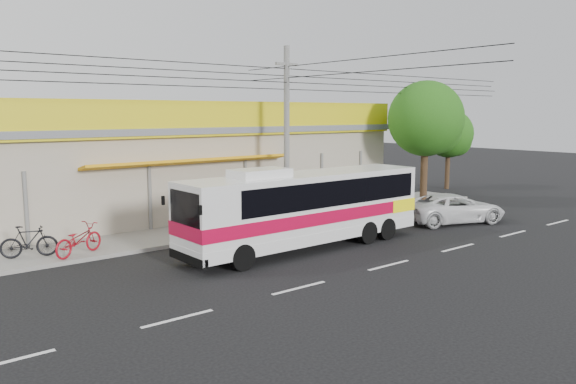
{
  "coord_description": "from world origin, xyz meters",
  "views": [
    {
      "loc": [
        -14.34,
        -14.85,
        5.17
      ],
      "look_at": [
        -0.8,
        2.0,
        2.11
      ],
      "focal_mm": 35.0,
      "sensor_mm": 36.0,
      "label": 1
    }
  ],
  "objects_px": {
    "motorbike_red": "(78,240)",
    "utility_pole": "(287,78)",
    "tree_near": "(428,121)",
    "tree_far": "(450,135)",
    "motorbike_dark": "(29,241)",
    "white_car": "(453,208)",
    "coach_bus": "(309,204)"
  },
  "relations": [
    {
      "from": "utility_pole",
      "to": "tree_near",
      "type": "height_order",
      "value": "utility_pole"
    },
    {
      "from": "white_car",
      "to": "motorbike_red",
      "type": "bearing_deg",
      "value": 95.24
    },
    {
      "from": "motorbike_red",
      "to": "utility_pole",
      "type": "bearing_deg",
      "value": -114.05
    },
    {
      "from": "motorbike_dark",
      "to": "tree_far",
      "type": "xyz_separation_m",
      "value": [
        27.51,
        2.25,
        2.94
      ]
    },
    {
      "from": "motorbike_red",
      "to": "white_car",
      "type": "relative_size",
      "value": 0.43
    },
    {
      "from": "coach_bus",
      "to": "white_car",
      "type": "bearing_deg",
      "value": -3.95
    },
    {
      "from": "tree_far",
      "to": "white_car",
      "type": "bearing_deg",
      "value": -143.62
    },
    {
      "from": "tree_near",
      "to": "utility_pole",
      "type": "bearing_deg",
      "value": 176.01
    },
    {
      "from": "coach_bus",
      "to": "tree_near",
      "type": "xyz_separation_m",
      "value": [
        11.86,
        3.6,
        2.98
      ]
    },
    {
      "from": "tree_near",
      "to": "tree_far",
      "type": "height_order",
      "value": "tree_near"
    },
    {
      "from": "motorbike_dark",
      "to": "tree_near",
      "type": "relative_size",
      "value": 0.27
    },
    {
      "from": "tree_near",
      "to": "tree_far",
      "type": "relative_size",
      "value": 1.28
    },
    {
      "from": "motorbike_red",
      "to": "motorbike_dark",
      "type": "bearing_deg",
      "value": 36.68
    },
    {
      "from": "coach_bus",
      "to": "motorbike_red",
      "type": "xyz_separation_m",
      "value": [
        -7.49,
        3.84,
        -1.01
      ]
    },
    {
      "from": "coach_bus",
      "to": "tree_near",
      "type": "distance_m",
      "value": 12.75
    },
    {
      "from": "utility_pole",
      "to": "white_car",
      "type": "bearing_deg",
      "value": -37.03
    },
    {
      "from": "white_car",
      "to": "tree_far",
      "type": "distance_m",
      "value": 12.69
    },
    {
      "from": "white_car",
      "to": "tree_near",
      "type": "distance_m",
      "value": 6.58
    },
    {
      "from": "motorbike_red",
      "to": "white_car",
      "type": "xyz_separation_m",
      "value": [
        16.11,
        -4.33,
        -0.02
      ]
    },
    {
      "from": "coach_bus",
      "to": "white_car",
      "type": "distance_m",
      "value": 8.7
    },
    {
      "from": "motorbike_red",
      "to": "motorbike_dark",
      "type": "height_order",
      "value": "motorbike_dark"
    },
    {
      "from": "motorbike_red",
      "to": "tree_near",
      "type": "xyz_separation_m",
      "value": [
        19.35,
        -0.24,
        3.99
      ]
    },
    {
      "from": "motorbike_red",
      "to": "motorbike_dark",
      "type": "distance_m",
      "value": 1.64
    },
    {
      "from": "white_car",
      "to": "tree_near",
      "type": "height_order",
      "value": "tree_near"
    },
    {
      "from": "motorbike_dark",
      "to": "tree_far",
      "type": "bearing_deg",
      "value": -67.32
    },
    {
      "from": "tree_near",
      "to": "coach_bus",
      "type": "bearing_deg",
      "value": -163.13
    },
    {
      "from": "motorbike_dark",
      "to": "white_car",
      "type": "height_order",
      "value": "white_car"
    },
    {
      "from": "motorbike_dark",
      "to": "tree_far",
      "type": "height_order",
      "value": "tree_far"
    },
    {
      "from": "coach_bus",
      "to": "motorbike_red",
      "type": "distance_m",
      "value": 8.47
    },
    {
      "from": "coach_bus",
      "to": "white_car",
      "type": "height_order",
      "value": "coach_bus"
    },
    {
      "from": "motorbike_dark",
      "to": "motorbike_red",
      "type": "bearing_deg",
      "value": -98.79
    },
    {
      "from": "motorbike_dark",
      "to": "tree_near",
      "type": "bearing_deg",
      "value": -74.7
    }
  ]
}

